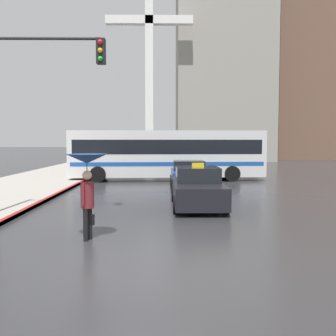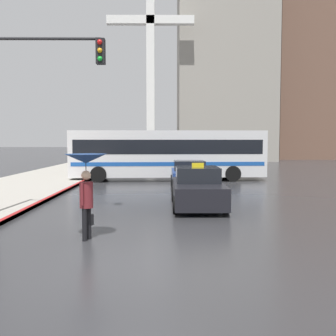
{
  "view_description": "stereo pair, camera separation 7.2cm",
  "coord_description": "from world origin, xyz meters",
  "views": [
    {
      "loc": [
        0.3,
        -7.47,
        2.48
      ],
      "look_at": [
        0.47,
        8.11,
        1.4
      ],
      "focal_mm": 42.0,
      "sensor_mm": 36.0,
      "label": 1
    },
    {
      "loc": [
        0.38,
        -7.47,
        2.48
      ],
      "look_at": [
        0.47,
        8.11,
        1.4
      ],
      "focal_mm": 42.0,
      "sensor_mm": 36.0,
      "label": 2
    }
  ],
  "objects": [
    {
      "name": "ground_plane",
      "position": [
        0.0,
        0.0,
        0.0
      ],
      "size": [
        300.0,
        300.0,
        0.0
      ],
      "primitive_type": "plane",
      "color": "#2D2D30"
    },
    {
      "name": "taxi",
      "position": [
        1.58,
        7.16,
        0.69
      ],
      "size": [
        1.91,
        4.29,
        1.66
      ],
      "rotation": [
        0.0,
        0.0,
        3.14
      ],
      "color": "black",
      "rests_on": "ground_plane"
    },
    {
      "name": "sedan_red",
      "position": [
        1.62,
        13.02,
        0.67
      ],
      "size": [
        1.91,
        4.08,
        1.44
      ],
      "rotation": [
        0.0,
        0.0,
        3.14
      ],
      "color": "navy",
      "rests_on": "ground_plane"
    },
    {
      "name": "city_bus",
      "position": [
        0.51,
        17.33,
        1.73
      ],
      "size": [
        12.16,
        3.15,
        3.11
      ],
      "rotation": [
        0.0,
        0.0,
        1.62
      ],
      "color": "silver",
      "rests_on": "ground_plane"
    },
    {
      "name": "pedestrian_with_umbrella",
      "position": [
        -1.6,
        2.24,
        1.71
      ],
      "size": [
        1.03,
        1.03,
        2.16
      ],
      "rotation": [
        0.0,
        0.0,
        1.27
      ],
      "color": "black",
      "rests_on": "ground_plane"
    },
    {
      "name": "traffic_light",
      "position": [
        -3.82,
        5.33,
        4.19
      ],
      "size": [
        3.77,
        0.38,
        6.04
      ],
      "color": "black",
      "rests_on": "ground_plane"
    },
    {
      "name": "building_tower_near",
      "position": [
        7.84,
        43.38,
        16.37
      ],
      "size": [
        11.71,
        9.86,
        32.73
      ],
      "color": "gray",
      "rests_on": "ground_plane"
    },
    {
      "name": "building_tower_far",
      "position": [
        20.78,
        48.95,
        18.13
      ],
      "size": [
        11.02,
        10.59,
        36.26
      ],
      "color": "brown",
      "rests_on": "ground_plane"
    },
    {
      "name": "monument_cross",
      "position": [
        -1.29,
        36.94,
        12.44
      ],
      "size": [
        9.65,
        0.9,
        21.92
      ],
      "color": "white",
      "rests_on": "ground_plane"
    }
  ]
}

